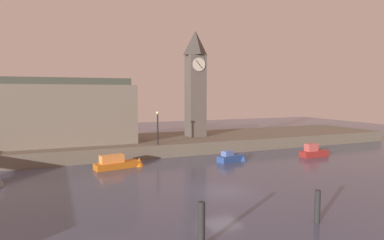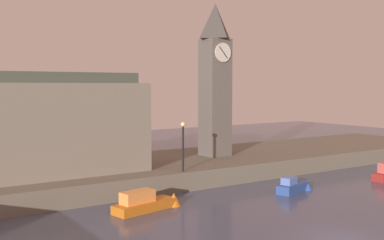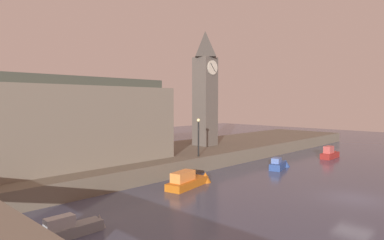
% 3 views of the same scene
% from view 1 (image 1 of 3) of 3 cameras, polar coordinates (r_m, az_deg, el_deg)
% --- Properties ---
extents(ground_plane, '(120.00, 120.00, 0.00)m').
position_cam_1_polar(ground_plane, '(25.71, 5.28, -12.15)').
color(ground_plane, '#474C66').
extents(far_embankment, '(70.00, 12.00, 1.50)m').
position_cam_1_polar(far_embankment, '(43.81, -7.07, -4.12)').
color(far_embankment, '#6B6051').
rests_on(far_embankment, ground).
extents(clock_tower, '(2.54, 2.58, 14.26)m').
position_cam_1_polar(clock_tower, '(45.44, 0.60, 6.52)').
color(clock_tower, '#5B544C').
rests_on(clock_tower, far_embankment).
extents(parliament_hall, '(17.81, 6.22, 11.49)m').
position_cam_1_polar(parliament_hall, '(41.21, -22.84, 1.28)').
color(parliament_hall, slate).
rests_on(parliament_hall, far_embankment).
extents(streetlamp, '(0.36, 0.36, 3.83)m').
position_cam_1_polar(streetlamp, '(38.21, -5.91, -0.66)').
color(streetlamp, black).
rests_on(streetlamp, far_embankment).
extents(mooring_post_left, '(0.34, 0.34, 2.23)m').
position_cam_1_polar(mooring_post_left, '(16.80, 1.64, -17.45)').
color(mooring_post_left, '#2A2A2A').
rests_on(mooring_post_left, ground).
extents(mooring_post_right, '(0.32, 0.32, 1.89)m').
position_cam_1_polar(mooring_post_right, '(20.96, 20.68, -13.68)').
color(mooring_post_right, '#2A2A2A').
rests_on(mooring_post_right, ground).
extents(boat_patrol_orange, '(5.27, 2.27, 1.59)m').
position_cam_1_polar(boat_patrol_orange, '(34.07, -11.97, -7.23)').
color(boat_patrol_orange, orange).
rests_on(boat_patrol_orange, ground).
extents(boat_dinghy_red, '(4.00, 1.28, 1.60)m').
position_cam_1_polar(boat_dinghy_red, '(41.73, 20.42, -5.16)').
color(boat_dinghy_red, maroon).
rests_on(boat_dinghy_red, ground).
extents(boat_tour_blue, '(3.82, 1.93, 1.23)m').
position_cam_1_polar(boat_tour_blue, '(36.63, 7.02, -6.39)').
color(boat_tour_blue, '#2D4C93').
rests_on(boat_tour_blue, ground).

